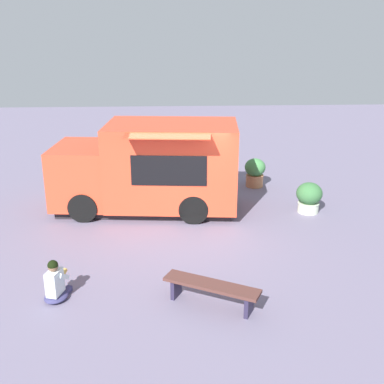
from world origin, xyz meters
name	(u,v)px	position (x,y,z in m)	size (l,w,h in m)	color
ground_plane	(181,229)	(0.00, 0.00, 0.00)	(40.00, 40.00, 0.00)	slate
food_truck	(151,170)	(-1.50, -0.79, 1.19)	(3.16, 5.28, 2.51)	#E94629
person_customer	(56,284)	(3.22, -2.51, 0.32)	(0.81, 0.57, 0.85)	navy
planter_flowering_near	(309,197)	(-1.03, 3.67, 0.46)	(0.73, 0.73, 0.87)	beige
planter_flowering_far	(255,172)	(-3.39, 2.54, 0.50)	(0.68, 0.68, 0.94)	#BB7D51
plaza_bench	(211,289)	(3.60, 0.48, 0.36)	(1.22, 1.84, 0.46)	#53302A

